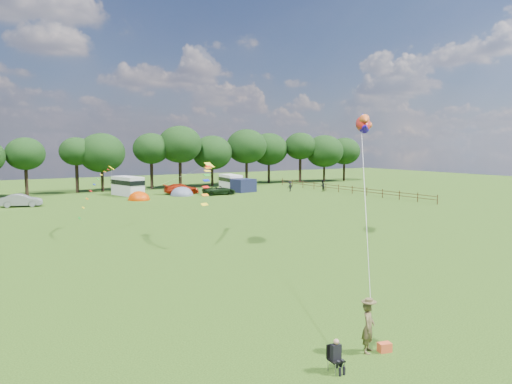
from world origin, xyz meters
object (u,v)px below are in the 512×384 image
campervan_d (231,182)px  camp_chair (335,352)px  car_b (21,200)px  car_c (181,189)px  campervan_c (128,185)px  walker_a (322,186)px  walker_b (290,186)px  tent_greyblue (182,195)px  kite_flyer (368,327)px  car_d (219,190)px  tent_orange (139,200)px  fish_kite (363,124)px

campervan_d → camp_chair: size_ratio=4.75×
car_b → car_c: bearing=-63.6°
car_c → campervan_c: size_ratio=0.85×
walker_a → walker_b: (-4.26, 2.63, -0.10)m
campervan_c → tent_greyblue: (6.48, -4.21, -1.42)m
tent_greyblue → kite_flyer: bearing=-106.4°
car_c → car_d: (4.15, -4.00, -0.09)m
campervan_c → walker_b: bearing=-120.4°
campervan_d → tent_greyblue: 10.55m
tent_orange → fish_kite: (5.33, -35.73, 8.79)m
tent_orange → camp_chair: bearing=-101.7°
car_b → walker_a: (41.89, -3.85, 0.14)m
fish_kite → walker_a: bearing=2.2°
car_b → car_c: 22.25m
kite_flyer → camp_chair: size_ratio=1.64×
walker_a → car_c: bearing=-38.9°
car_d → walker_a: (15.86, -3.90, 0.23)m
tent_greyblue → walker_a: (20.86, -5.76, 0.86)m
car_c → camp_chair: size_ratio=4.50×
campervan_c → walker_a: size_ratio=3.31×
car_b → tent_orange: car_b is taller
kite_flyer → fish_kite: size_ratio=0.59×
camp_chair → fish_kite: fish_kite is taller
car_c → walker_b: bearing=-100.0°
campervan_c → fish_kite: bearing=173.7°
car_d → campervan_c: size_ratio=0.82×
campervan_d → fish_kite: size_ratio=1.70×
kite_flyer → fish_kite: fish_kite is taller
car_b → walker_a: walker_a is taller
kite_flyer → walker_b: kite_flyer is taller
kite_flyer → walker_a: bearing=18.6°
tent_greyblue → kite_flyer: kite_flyer is taller
car_b → car_d: bearing=-73.9°
car_c → campervan_c: (-7.33, 2.07, 0.70)m
campervan_c → campervan_d: bearing=-105.1°
fish_kite → walker_b: bearing=9.5°
walker_a → walker_b: 5.01m
camp_chair → walker_a: bearing=57.7°
car_c → tent_greyblue: size_ratio=1.39×
tent_greyblue → camp_chair: bearing=-108.2°
tent_greyblue → car_c: bearing=68.2°
car_d → fish_kite: bearing=177.2°
kite_flyer → walker_b: bearing=23.4°
car_b → kite_flyer: 51.43m
tent_orange → kite_flyer: (-8.64, -50.79, 0.88)m
tent_orange → walker_b: walker_b is taller
car_d → walker_b: size_ratio=3.08×
car_b → camp_chair: 51.80m
camp_chair → car_b: bearing=100.3°
car_b → campervan_c: bearing=-51.3°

